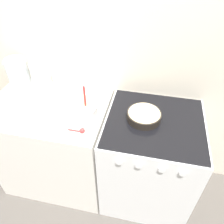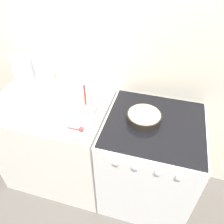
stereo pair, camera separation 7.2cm
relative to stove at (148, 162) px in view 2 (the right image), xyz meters
The scene contains 10 objects.
ground_plane 0.66m from the stove, 138.04° to the right, with size 12.00×12.00×0.00m, color #4C4742.
wall_back 0.91m from the stove, 135.93° to the left, with size 4.81×0.05×2.40m.
countertop_cabinet 0.82m from the stove, behind, with size 0.90×0.66×0.89m.
stove is the anchor object (origin of this frame).
mixing_bowl 0.73m from the stove, behind, with size 0.25×0.25×0.26m.
baking_pan 0.48m from the stove, behind, with size 0.24×0.24×0.06m.
storage_jar_left 1.30m from the stove, 169.10° to the left, with size 0.17×0.17×0.24m.
storage_jar_middle 1.12m from the stove, 166.83° to the left, with size 0.15×0.15×0.24m.
recipe_page 0.83m from the stove, 168.92° to the right, with size 0.23×0.28×0.01m.
measuring_spoon 0.70m from the stove, 155.92° to the right, with size 0.12×0.04×0.04m.
Camera 2 is at (0.37, -0.81, 1.94)m, focal length 35.00 mm.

